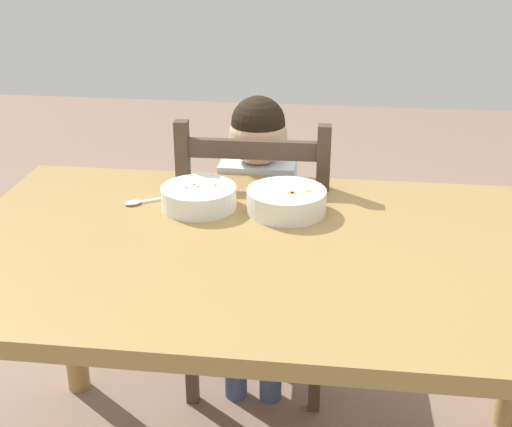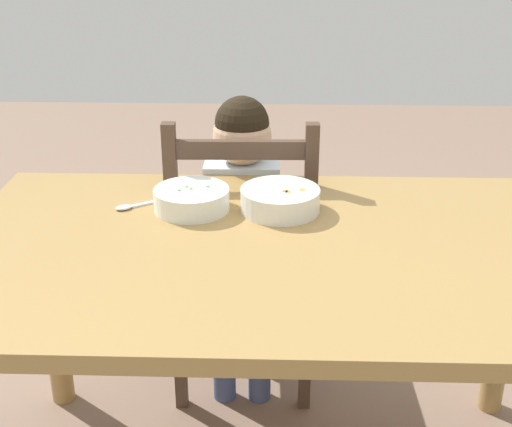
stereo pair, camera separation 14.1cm
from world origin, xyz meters
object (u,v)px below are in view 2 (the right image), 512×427
(child_figure, at_px, (243,206))
(bowl_of_peas, at_px, (193,199))
(spoon, at_px, (133,206))
(dining_table, at_px, (278,281))
(dining_chair, at_px, (244,259))
(bowl_of_carrots, at_px, (281,199))

(child_figure, bearing_deg, bowl_of_peas, -110.70)
(spoon, bearing_deg, bowl_of_peas, -2.80)
(child_figure, height_order, spoon, child_figure)
(dining_table, relative_size, dining_chair, 1.63)
(dining_chair, relative_size, spoon, 7.22)
(bowl_of_carrots, distance_m, spoon, 0.38)
(dining_table, bearing_deg, dining_chair, 101.80)
(child_figure, relative_size, spoon, 7.47)
(dining_table, xyz_separation_m, bowl_of_peas, (-0.21, 0.19, 0.13))
(bowl_of_carrots, relative_size, spoon, 1.57)
(dining_chair, relative_size, bowl_of_peas, 4.82)
(bowl_of_peas, relative_size, bowl_of_carrots, 0.96)
(bowl_of_peas, height_order, spoon, bowl_of_peas)
(bowl_of_peas, bearing_deg, dining_chair, 69.46)
(dining_chair, bearing_deg, child_figure, -101.87)
(dining_table, relative_size, child_figure, 1.58)
(bowl_of_carrots, bearing_deg, bowl_of_peas, 179.99)
(spoon, bearing_deg, dining_chair, 47.54)
(child_figure, distance_m, bowl_of_carrots, 0.34)
(child_figure, xyz_separation_m, bowl_of_carrots, (0.11, -0.29, 0.14))
(bowl_of_carrots, bearing_deg, spoon, 178.85)
(child_figure, relative_size, bowl_of_peas, 4.99)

